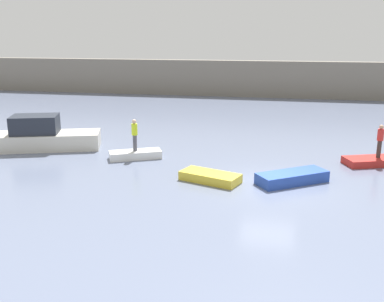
# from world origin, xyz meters

# --- Properties ---
(ground_plane) EXTENTS (120.00, 120.00, 0.00)m
(ground_plane) POSITION_xyz_m (0.00, 0.00, 0.00)
(ground_plane) COLOR slate
(embankment_wall) EXTENTS (80.00, 1.20, 3.81)m
(embankment_wall) POSITION_xyz_m (0.00, 28.49, 1.91)
(embankment_wall) COLOR gray
(embankment_wall) RESTS_ON ground_plane
(motorboat) EXTENTS (6.63, 3.97, 2.01)m
(motorboat) POSITION_xyz_m (-13.35, 3.81, 0.76)
(motorboat) COLOR beige
(motorboat) RESTS_ON ground_plane
(rowboat_white) EXTENTS (2.95, 2.14, 0.43)m
(rowboat_white) POSITION_xyz_m (-7.34, 2.91, 0.21)
(rowboat_white) COLOR white
(rowboat_white) RESTS_ON ground_plane
(rowboat_yellow) EXTENTS (2.98, 2.02, 0.41)m
(rowboat_yellow) POSITION_xyz_m (-2.72, -0.06, 0.21)
(rowboat_yellow) COLOR gold
(rowboat_yellow) RESTS_ON ground_plane
(rowboat_blue) EXTENTS (3.40, 2.86, 0.51)m
(rowboat_blue) POSITION_xyz_m (0.98, 0.48, 0.26)
(rowboat_blue) COLOR #2B4CAD
(rowboat_blue) RESTS_ON ground_plane
(rowboat_red) EXTENTS (3.69, 2.41, 0.38)m
(rowboat_red) POSITION_xyz_m (5.42, 4.36, 0.19)
(rowboat_red) COLOR red
(rowboat_red) RESTS_ON ground_plane
(person_red_shirt) EXTENTS (0.32, 0.32, 1.73)m
(person_red_shirt) POSITION_xyz_m (5.42, 4.36, 1.34)
(person_red_shirt) COLOR #38332D
(person_red_shirt) RESTS_ON rowboat_red
(person_hiviz_shirt) EXTENTS (0.32, 0.32, 1.75)m
(person_hiviz_shirt) POSITION_xyz_m (-7.34, 2.91, 1.41)
(person_hiviz_shirt) COLOR #4C4C56
(person_hiviz_shirt) RESTS_ON rowboat_white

